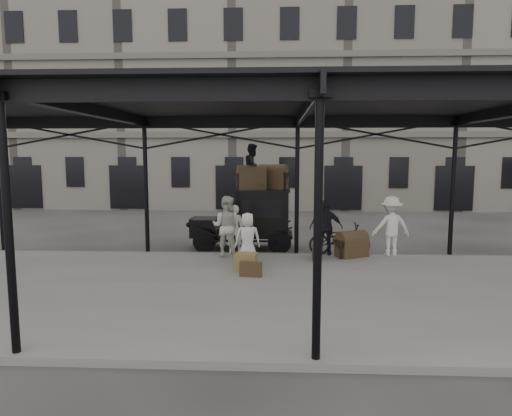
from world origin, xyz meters
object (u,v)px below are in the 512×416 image
at_px(taxi, 254,216).
at_px(porter_left, 234,229).
at_px(steamer_trunk_platform, 352,246).
at_px(porter_official, 326,227).
at_px(bicycle, 340,239).
at_px(steamer_trunk_roof_near, 251,180).

height_order(taxi, porter_left, taxi).
distance_m(porter_left, steamer_trunk_platform, 3.83).
distance_m(porter_official, bicycle, 0.59).
relative_size(porter_left, porter_official, 0.90).
height_order(porter_left, steamer_trunk_platform, porter_left).
distance_m(steamer_trunk_roof_near, steamer_trunk_platform, 4.13).
bearing_deg(porter_left, porter_official, 173.51).
relative_size(porter_left, steamer_trunk_platform, 1.71).
distance_m(porter_official, steamer_trunk_platform, 1.00).
height_order(porter_left, bicycle, porter_left).
xyz_separation_m(porter_left, steamer_trunk_platform, (3.80, -0.22, -0.47)).
height_order(bicycle, steamer_trunk_platform, bicycle).
height_order(taxi, bicycle, taxi).
distance_m(taxi, steamer_trunk_platform, 3.69).
height_order(taxi, steamer_trunk_platform, taxi).
relative_size(taxi, bicycle, 1.83).
bearing_deg(steamer_trunk_platform, porter_left, 149.10).
distance_m(taxi, bicycle, 3.24).
xyz_separation_m(porter_official, steamer_trunk_roof_near, (-2.50, 1.17, 1.48)).
bearing_deg(steamer_trunk_roof_near, porter_left, -127.04).
relative_size(porter_official, steamer_trunk_platform, 1.90).
height_order(porter_left, porter_official, porter_official).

